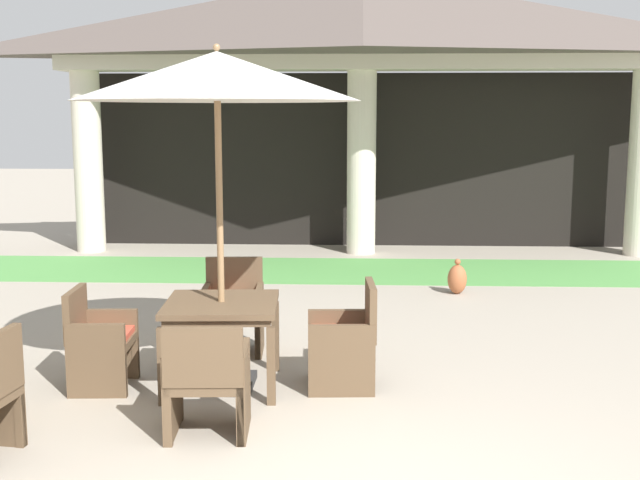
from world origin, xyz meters
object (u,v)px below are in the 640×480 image
(patio_umbrella_near_foreground, at_px, (217,80))
(patio_chair_near_foreground_north, at_px, (233,310))
(patio_chair_near_foreground_east, at_px, (345,340))
(terracotta_urn, at_px, (457,279))
(patio_chair_near_foreground_west, at_px, (99,342))
(patio_table_near_foreground, at_px, (222,313))
(patio_chair_near_foreground_south, at_px, (207,382))

(patio_umbrella_near_foreground, relative_size, patio_chair_near_foreground_north, 3.16)
(patio_chair_near_foreground_east, height_order, terracotta_urn, patio_chair_near_foreground_east)
(patio_chair_near_foreground_west, bearing_deg, patio_chair_near_foreground_east, 90.00)
(patio_chair_near_foreground_west, distance_m, terracotta_urn, 5.20)
(terracotta_urn, bearing_deg, patio_chair_near_foreground_north, -133.07)
(patio_table_near_foreground, xyz_separation_m, patio_chair_near_foreground_east, (1.05, 0.06, -0.25))
(patio_umbrella_near_foreground, relative_size, terracotta_urn, 6.21)
(patio_umbrella_near_foreground, height_order, patio_chair_near_foreground_east, patio_umbrella_near_foreground)
(patio_chair_near_foreground_west, xyz_separation_m, patio_chair_near_foreground_north, (0.98, 1.12, 0.02))
(patio_chair_near_foreground_east, height_order, patio_chair_near_foreground_north, patio_chair_near_foreground_north)
(patio_chair_near_foreground_west, relative_size, terracotta_urn, 1.86)
(patio_table_near_foreground, xyz_separation_m, terracotta_urn, (2.47, 3.76, -0.46))
(patio_table_near_foreground, relative_size, patio_chair_near_foreground_north, 1.09)
(patio_table_near_foreground, height_order, patio_chair_near_foreground_east, patio_chair_near_foreground_east)
(patio_chair_near_foreground_east, xyz_separation_m, patio_chair_near_foreground_south, (-0.99, -1.12, -0.00))
(patio_chair_near_foreground_west, bearing_deg, patio_chair_near_foreground_south, 44.96)
(patio_chair_near_foreground_south, xyz_separation_m, patio_chair_near_foreground_north, (-0.13, 2.10, 0.02))
(patio_chair_near_foreground_north, bearing_deg, patio_umbrella_near_foreground, 90.00)
(patio_umbrella_near_foreground, bearing_deg, patio_chair_near_foreground_south, -86.48)
(patio_chair_near_foreground_west, height_order, patio_chair_near_foreground_south, patio_chair_near_foreground_south)
(patio_table_near_foreground, relative_size, patio_chair_near_foreground_south, 1.15)
(patio_chair_near_foreground_east, relative_size, terracotta_urn, 1.95)
(patio_umbrella_near_foreground, xyz_separation_m, patio_chair_near_foreground_north, (-0.06, 1.05, -2.18))
(patio_table_near_foreground, xyz_separation_m, patio_chair_near_foreground_south, (0.06, -1.05, -0.25))
(patio_chair_near_foreground_south, bearing_deg, patio_chair_near_foreground_north, 90.00)
(patio_chair_near_foreground_west, bearing_deg, patio_table_near_foreground, 90.00)
(patio_chair_near_foreground_west, relative_size, patio_chair_near_foreground_north, 0.94)
(patio_umbrella_near_foreground, relative_size, patio_chair_near_foreground_east, 3.18)
(patio_umbrella_near_foreground, relative_size, patio_chair_near_foreground_west, 3.34)
(patio_chair_near_foreground_north, relative_size, terracotta_urn, 1.97)
(terracotta_urn, bearing_deg, patio_chair_near_foreground_south, -116.55)
(patio_chair_near_foreground_west, bearing_deg, terracotta_urn, 133.88)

